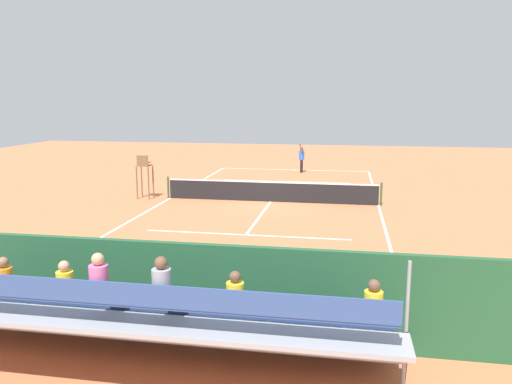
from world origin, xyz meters
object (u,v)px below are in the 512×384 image
(tennis_net, at_px, (271,191))
(courtside_bench, at_px, (286,303))
(bleacher_stand, at_px, (140,319))
(tennis_racket, at_px, (294,171))
(equipment_bag, at_px, (197,316))
(tennis_player, at_px, (302,157))
(tennis_ball_near, at_px, (337,177))
(umpire_chair, at_px, (144,172))

(tennis_net, distance_m, courtside_bench, 13.47)
(tennis_net, relative_size, bleacher_stand, 1.14)
(tennis_net, height_order, tennis_racket, tennis_net)
(tennis_net, xyz_separation_m, courtside_bench, (-2.31, 13.27, 0.06))
(courtside_bench, distance_m, tennis_racket, 23.65)
(equipment_bag, height_order, tennis_racket, equipment_bag)
(tennis_net, bearing_deg, bleacher_stand, 89.69)
(tennis_net, distance_m, tennis_player, 9.92)
(bleacher_stand, relative_size, equipment_bag, 10.07)
(bleacher_stand, xyz_separation_m, tennis_racket, (-0.13, -25.68, -0.97))
(tennis_net, relative_size, tennis_racket, 18.05)
(tennis_player, height_order, tennis_racket, tennis_player)
(bleacher_stand, height_order, tennis_ball_near, bleacher_stand)
(tennis_net, distance_m, tennis_racket, 10.28)
(tennis_net, bearing_deg, equipment_bag, 91.55)
(equipment_bag, bearing_deg, courtside_bench, -176.23)
(umpire_chair, relative_size, tennis_ball_near, 32.42)
(tennis_racket, bearing_deg, tennis_net, 89.76)
(courtside_bench, xyz_separation_m, tennis_player, (1.73, -23.16, 0.46))
(umpire_chair, bearing_deg, equipment_bag, 116.56)
(tennis_player, bearing_deg, umpire_chair, 56.28)
(bleacher_stand, xyz_separation_m, tennis_player, (-0.66, -25.30, 0.03))
(tennis_net, height_order, umpire_chair, umpire_chair)
(tennis_net, relative_size, tennis_player, 5.35)
(tennis_racket, bearing_deg, bleacher_stand, 89.72)
(courtside_bench, height_order, equipment_bag, courtside_bench)
(courtside_bench, relative_size, equipment_bag, 2.00)
(equipment_bag, height_order, tennis_player, tennis_player)
(umpire_chair, height_order, tennis_player, umpire_chair)
(tennis_player, xyz_separation_m, tennis_ball_near, (-2.35, 1.75, -0.98))
(tennis_net, distance_m, equipment_bag, 13.41)
(tennis_ball_near, bearing_deg, tennis_racket, -36.47)
(umpire_chair, relative_size, tennis_racket, 3.75)
(equipment_bag, xyz_separation_m, tennis_ball_near, (-2.57, -21.53, -0.15))
(courtside_bench, bearing_deg, tennis_net, -80.12)
(bleacher_stand, height_order, tennis_racket, bleacher_stand)
(bleacher_stand, relative_size, tennis_racket, 15.88)
(tennis_racket, bearing_deg, umpire_chair, 59.37)
(umpire_chair, distance_m, tennis_player, 12.22)
(courtside_bench, distance_m, equipment_bag, 1.99)
(umpire_chair, height_order, courtside_bench, umpire_chair)
(courtside_bench, height_order, tennis_racket, courtside_bench)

